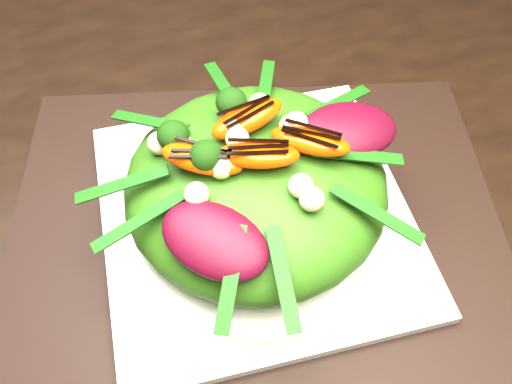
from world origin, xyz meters
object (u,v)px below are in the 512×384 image
object	(u,v)px
salad_bowl	(256,207)
plate_base	(256,216)
lettuce_mound	(256,184)
orange_segment	(229,124)
placemat	(256,220)

from	to	relation	value
salad_bowl	plate_base	bearing A→B (deg)	-90.00
lettuce_mound	plate_base	bearing A→B (deg)	0.00
orange_segment	plate_base	bearing A→B (deg)	-69.77
salad_bowl	orange_segment	xyz separation A→B (m)	(-0.01, 0.03, 0.08)
plate_base	orange_segment	xyz separation A→B (m)	(-0.01, 0.03, 0.10)
placemat	plate_base	xyz separation A→B (m)	(0.00, -0.00, 0.01)
placemat	plate_base	distance (m)	0.01
placemat	lettuce_mound	size ratio (longest dim) A/B	2.03
orange_segment	salad_bowl	bearing A→B (deg)	-69.77
placemat	plate_base	bearing A→B (deg)	-90.00
placemat	lettuce_mound	bearing A→B (deg)	-90.00
placemat	plate_base	size ratio (longest dim) A/B	1.64
lettuce_mound	orange_segment	size ratio (longest dim) A/B	3.46
plate_base	salad_bowl	bearing A→B (deg)	90.00
lettuce_mound	orange_segment	world-z (taller)	orange_segment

